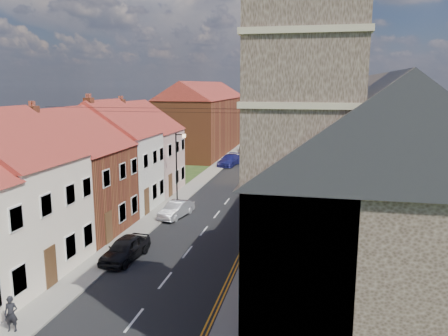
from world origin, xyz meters
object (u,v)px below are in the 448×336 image
Objects in this scene: church at (364,193)px; pedestrian_right_b at (287,189)px; lamppost at (177,164)px; car_mid at (176,209)px; pedestrian_left at (11,314)px; car_far at (229,160)px; pedestrian_right at (244,250)px; car_distant at (246,149)px; car_near at (125,249)px.

church reaches higher than pedestrian_right_b.
church is 21.38m from lamppost.
pedestrian_left is (-1.56, -16.70, 0.26)m from car_mid.
car_far is at bearing -55.90° from pedestrian_right_b.
pedestrian_right is (-5.66, 5.55, -5.00)m from church.
car_distant is 2.65× the size of pedestrian_right.
car_distant is (0.02, 33.29, -0.06)m from car_mid.
pedestrian_left is 0.99× the size of pedestrian_right.
pedestrian_left is at bearing -82.51° from car_far.
car_distant is at bearing 101.61° from car_mid.
car_mid is 2.13× the size of pedestrian_right_b.
car_mid is at bearing 132.50° from church.
church is at bearing 136.30° from pedestrian_right.
lamppost is 3.42× the size of pedestrian_right_b.
church is at bearing -61.18° from car_far.
pedestrian_right_b is at bearing -51.86° from car_far.
car_near is at bearing -80.32° from car_mid.
lamppost is 1.49× the size of car_distant.
car_far is 38.87m from pedestrian_left.
pedestrian_right_b is (-4.26, 20.46, -4.88)m from church.
car_near is 2.27× the size of pedestrian_right_b.
car_near is 2.63× the size of pedestrian_right.
pedestrian_right_b is (1.40, 14.91, 0.12)m from pedestrian_right.
church is 10.06× the size of pedestrian_left.
car_mid is at bearing -102.81° from car_distant.
lamppost is 3.97× the size of pedestrian_left.
car_distant is at bearing 88.23° from lamppost.
church reaches higher than pedestrian_right.
pedestrian_right_b reaches higher than pedestrian_right.
pedestrian_right_b is (8.30, 15.63, 0.32)m from car_near.
pedestrian_right is 14.98m from pedestrian_right_b.
church reaches higher than car_near.
lamppost is at bearing 74.70° from pedestrian_left.
pedestrian_left is (-0.65, -19.99, -2.66)m from lamppost.
car_far is (-0.27, 22.15, 0.08)m from car_mid.
church is at bearing -51.70° from lamppost.
car_distant is at bearing 94.87° from car_near.
car_distant is at bearing -67.71° from pedestrian_right_b.
car_distant is at bearing 74.76° from pedestrian_left.
lamppost is (-13.17, 16.68, -2.34)m from church.
car_near is at bearing 6.61° from pedestrian_right.
car_distant is at bearing 104.70° from church.
pedestrian_left is at bearing -104.58° from car_distant.
car_mid is (-12.27, 13.39, -5.26)m from church.
pedestrian_right_b is at bearing 54.65° from pedestrian_left.
car_near is 0.99× the size of car_distant.
car_near is at bearing 67.37° from pedestrian_right_b.
church is 15.07m from pedestrian_left.
pedestrian_right is at bearing 135.58° from church.
pedestrian_left is 12.05m from pedestrian_right.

